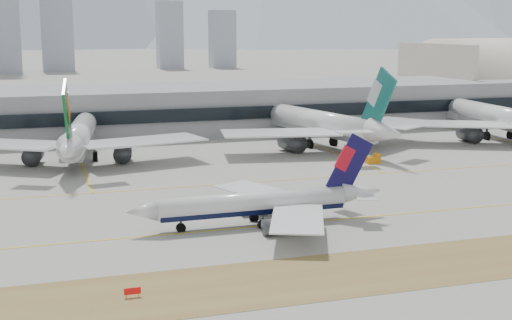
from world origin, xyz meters
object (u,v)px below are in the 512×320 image
object	(u,v)px
widebody_eva	(78,138)
widebody_cathay	(324,125)
widebody_china_air	(502,119)
taxiing_airliner	(262,204)
terminal	(178,109)

from	to	relation	value
widebody_eva	widebody_cathay	bearing A→B (deg)	-79.61
widebody_cathay	widebody_china_air	distance (m)	58.31
taxiing_airliner	terminal	bearing A→B (deg)	-94.62
widebody_cathay	terminal	xyz separation A→B (m)	(-33.74, 45.97, 0.83)
widebody_china_air	widebody_eva	bearing A→B (deg)	93.10
taxiing_airliner	widebody_eva	world-z (taller)	widebody_eva
taxiing_airliner	widebody_china_air	distance (m)	122.33
taxiing_airliner	terminal	world-z (taller)	taxiing_airliner
widebody_china_air	terminal	xyz separation A→B (m)	(-91.93, 49.60, 0.92)
taxiing_airliner	widebody_eva	size ratio (longest dim) A/B	0.72
widebody_eva	terminal	size ratio (longest dim) A/B	0.24
taxiing_airliner	terminal	size ratio (longest dim) A/B	0.17
terminal	widebody_china_air	bearing A→B (deg)	-28.35
widebody_cathay	terminal	bearing A→B (deg)	24.60
terminal	taxiing_airliner	bearing A→B (deg)	-94.32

